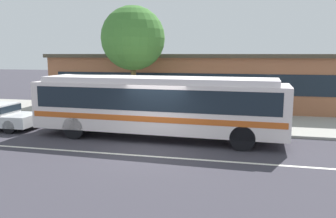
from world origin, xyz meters
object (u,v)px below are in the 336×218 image
at_px(pedestrian_waiting_near_sign, 222,111).
at_px(street_tree_near_stop, 133,39).
at_px(bus_stop_sign, 272,100).
at_px(pedestrian_walking_along_curb, 207,105).
at_px(transit_bus, 158,103).

distance_m(pedestrian_waiting_near_sign, street_tree_near_stop, 7.15).
bearing_deg(bus_stop_sign, pedestrian_walking_along_curb, 160.52).
relative_size(bus_stop_sign, street_tree_near_stop, 0.36).
distance_m(pedestrian_waiting_near_sign, bus_stop_sign, 2.36).
distance_m(transit_bus, pedestrian_walking_along_curb, 3.73).
relative_size(transit_bus, street_tree_near_stop, 1.76).
bearing_deg(street_tree_near_stop, pedestrian_walking_along_curb, -18.65).
relative_size(pedestrian_waiting_near_sign, pedestrian_walking_along_curb, 0.97).
distance_m(pedestrian_waiting_near_sign, pedestrian_walking_along_curb, 1.67).
height_order(bus_stop_sign, street_tree_near_stop, street_tree_near_stop).
bearing_deg(pedestrian_waiting_near_sign, street_tree_near_stop, 151.68).
relative_size(pedestrian_walking_along_curb, bus_stop_sign, 0.72).
distance_m(transit_bus, pedestrian_waiting_near_sign, 3.31).
xyz_separation_m(pedestrian_waiting_near_sign, pedestrian_walking_along_curb, (-0.90, 1.40, 0.03)).
xyz_separation_m(pedestrian_waiting_near_sign, street_tree_near_stop, (-5.45, 2.94, 3.56)).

